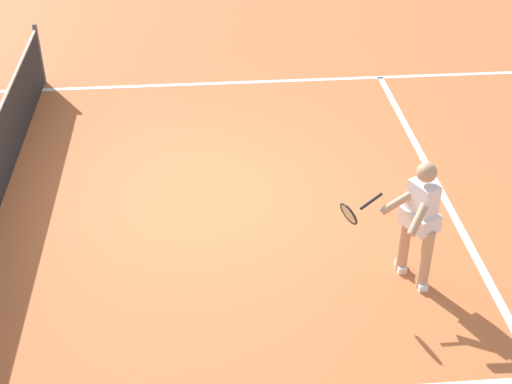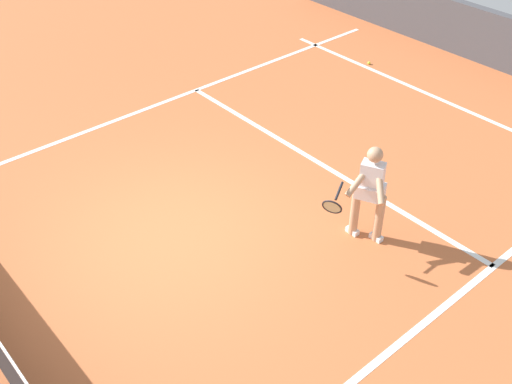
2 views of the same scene
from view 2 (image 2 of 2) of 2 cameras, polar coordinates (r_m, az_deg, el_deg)
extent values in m
plane|color=#C66638|center=(9.27, -7.81, -3.97)|extent=(23.55, 23.55, 0.00)
cube|color=#47474C|center=(14.79, 21.86, 12.70)|extent=(12.00, 0.24, 1.18)
cube|color=white|center=(13.27, 16.41, 8.34)|extent=(8.00, 0.10, 0.01)
cube|color=white|center=(10.81, 5.53, 2.90)|extent=(7.00, 0.10, 0.01)
cube|color=white|center=(11.86, -17.44, 4.58)|extent=(0.10, 16.12, 0.01)
cylinder|color=tan|center=(9.04, 11.29, -2.42)|extent=(0.13, 0.13, 0.78)
cylinder|color=tan|center=(9.09, 9.11, -1.87)|extent=(0.13, 0.13, 0.78)
cube|color=white|center=(9.26, 11.04, -4.10)|extent=(0.20, 0.10, 0.08)
cube|color=white|center=(9.31, 8.90, -3.56)|extent=(0.20, 0.10, 0.08)
cube|color=white|center=(8.68, 10.65, 1.19)|extent=(0.38, 0.32, 0.52)
cube|color=white|center=(8.79, 10.51, 0.14)|extent=(0.48, 0.43, 0.20)
sphere|color=tan|center=(8.45, 10.95, 3.40)|extent=(0.22, 0.22, 0.22)
cylinder|color=tan|center=(8.52, 11.38, 0.53)|extent=(0.43, 0.37, 0.37)
cylinder|color=tan|center=(8.57, 9.45, 1.00)|extent=(0.10, 0.48, 0.37)
cylinder|color=black|center=(8.41, 7.68, 0.10)|extent=(0.16, 0.28, 0.14)
torus|color=black|center=(8.22, 7.04, -1.38)|extent=(0.31, 0.23, 0.28)
cylinder|color=beige|center=(8.22, 7.04, -1.38)|extent=(0.26, 0.19, 0.23)
sphere|color=#D1E533|center=(14.38, 10.40, 11.65)|extent=(0.07, 0.07, 0.07)
camera|label=1|loc=(4.02, 78.35, 0.16)|focal=51.23mm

